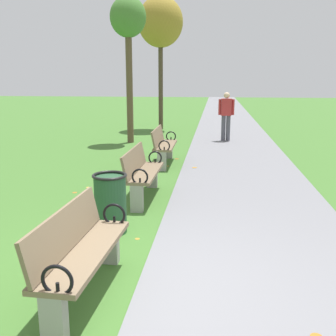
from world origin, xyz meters
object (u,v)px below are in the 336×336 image
at_px(pedestrian_walking, 226,114).
at_px(trash_bin, 110,203).
at_px(park_bench_1, 81,251).
at_px(tree_3, 160,23).
at_px(tree_2, 128,23).
at_px(park_bench_3, 163,145).
at_px(park_bench_2, 142,172).

height_order(pedestrian_walking, trash_bin, pedestrian_walking).
xyz_separation_m(park_bench_1, tree_3, (-0.99, 12.89, 3.72)).
bearing_deg(tree_2, park_bench_3, -64.53).
bearing_deg(park_bench_3, park_bench_1, -90.00).
height_order(park_bench_3, tree_2, tree_2).
relative_size(park_bench_2, park_bench_3, 1.00).
height_order(park_bench_1, tree_3, tree_3).
relative_size(park_bench_2, pedestrian_walking, 0.99).
distance_m(tree_3, pedestrian_walking, 5.10).
relative_size(tree_2, tree_3, 0.88).
xyz_separation_m(tree_2, tree_3, (0.53, 3.53, 0.44)).
distance_m(park_bench_1, tree_2, 10.03).
xyz_separation_m(tree_3, pedestrian_walking, (2.62, -2.89, -3.28)).
xyz_separation_m(park_bench_1, trash_bin, (-0.15, 1.65, -0.06)).
height_order(park_bench_1, tree_2, tree_2).
relative_size(tree_2, trash_bin, 5.46).
distance_m(park_bench_3, tree_3, 7.76).
relative_size(park_bench_2, tree_3, 0.31).
bearing_deg(trash_bin, park_bench_3, 88.13).
height_order(tree_2, tree_3, tree_3).
height_order(tree_3, trash_bin, tree_3).
distance_m(park_bench_2, tree_2, 7.08).
distance_m(park_bench_2, trash_bin, 1.63).
bearing_deg(trash_bin, park_bench_1, -84.91).
distance_m(park_bench_1, park_bench_2, 3.27).
xyz_separation_m(park_bench_3, tree_2, (-1.53, 3.20, 3.28)).
height_order(tree_3, pedestrian_walking, tree_3).
bearing_deg(park_bench_2, trash_bin, -95.20).
bearing_deg(pedestrian_walking, trash_bin, -101.99).
relative_size(tree_3, trash_bin, 6.24).
bearing_deg(park_bench_3, tree_3, 98.40).
bearing_deg(pedestrian_walking, park_bench_2, -103.59).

